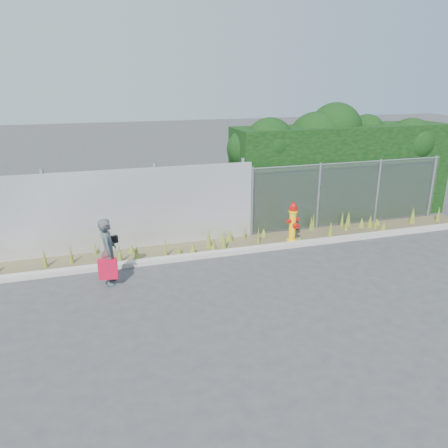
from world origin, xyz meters
TOP-DOWN VIEW (x-y plane):
  - ground at (0.00, 0.00)m, footprint 80.00×80.00m
  - curb at (0.00, 1.80)m, footprint 16.00×0.22m
  - weed_strip at (0.32, 2.43)m, footprint 16.00×1.20m
  - corrugated_fence at (-3.25, 3.01)m, footprint 8.50×0.21m
  - chainlink_fence at (4.25, 3.00)m, footprint 6.50×0.07m
  - hedge at (4.42, 4.06)m, footprint 7.53×2.07m
  - fire_hydrant at (1.95, 2.14)m, footprint 0.40×0.35m
  - woman at (-3.13, 0.97)m, footprint 0.39×0.58m
  - red_tote_bag at (-3.17, 0.79)m, footprint 0.41×0.15m
  - black_shoulder_bag at (-3.00, 1.17)m, footprint 0.22×0.09m

SIDE VIEW (x-z plane):
  - ground at x=0.00m, z-range 0.00..0.00m
  - curb at x=0.00m, z-range 0.00..0.12m
  - weed_strip at x=0.32m, z-range -0.13..0.42m
  - red_tote_bag at x=-3.17m, z-range 0.17..0.71m
  - fire_hydrant at x=1.95m, z-range -0.02..1.16m
  - woman at x=-3.13m, z-range 0.00..1.54m
  - black_shoulder_bag at x=-3.00m, z-range 0.89..1.06m
  - chainlink_fence at x=4.25m, z-range 0.01..2.06m
  - corrugated_fence at x=-3.25m, z-range -0.05..2.25m
  - hedge at x=4.42m, z-range 0.10..3.81m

